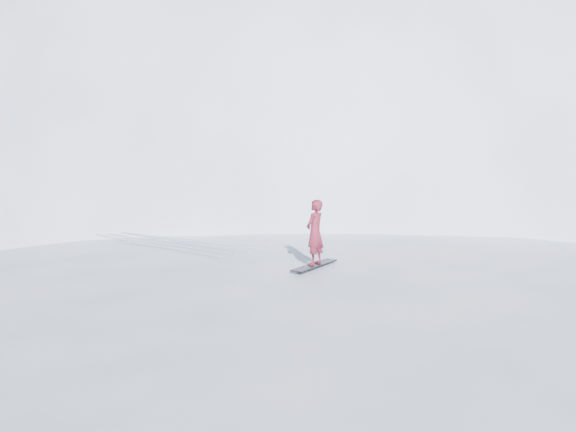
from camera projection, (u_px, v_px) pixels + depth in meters
name	position (u px, v px, depth m)	size (l,w,h in m)	color
ground	(325.00, 366.00, 12.21)	(400.00, 400.00, 0.00)	white
near_ridge	(280.00, 326.00, 15.15)	(36.00, 28.00, 4.80)	white
summit_peak	(303.00, 213.00, 46.05)	(60.00, 56.00, 56.00)	white
peak_shoulder	(226.00, 233.00, 33.88)	(28.00, 24.00, 18.00)	white
wind_bumps	(254.00, 347.00, 13.49)	(16.00, 14.40, 1.00)	white
snowboard	(315.00, 265.00, 12.16)	(1.66, 0.31, 0.03)	black
snowboarder	(315.00, 232.00, 12.08)	(0.56, 0.37, 1.54)	maroon
board_tracks	(171.00, 242.00, 15.50)	(2.89, 5.91, 0.04)	silver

